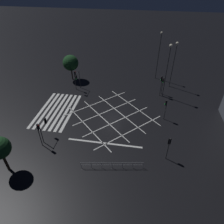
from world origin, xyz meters
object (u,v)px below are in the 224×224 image
object	(u,v)px
traffic_light_ne_main	(169,144)
street_tree_near	(71,63)
traffic_light_se_cross	(39,131)
street_lamp_east	(175,56)
traffic_light_sw_cross	(75,76)
street_lamp_far	(159,50)
traffic_light_nw_cross	(161,82)
traffic_light_se_main	(44,125)
traffic_light_nw_main	(163,83)
traffic_light_sw_main	(78,78)
traffic_light_median_north	(166,106)
street_lamp_west	(169,60)

from	to	relation	value
traffic_light_ne_main	street_tree_near	size ratio (longest dim) A/B	0.65
traffic_light_se_cross	street_lamp_east	size ratio (longest dim) A/B	0.42
traffic_light_sw_cross	street_tree_near	distance (m)	4.93
street_lamp_far	traffic_light_nw_cross	bearing A→B (deg)	5.15
traffic_light_se_main	traffic_light_se_cross	bearing A→B (deg)	-175.36
traffic_light_ne_main	traffic_light_nw_main	distance (m)	16.80
traffic_light_se_main	traffic_light_ne_main	bearing A→B (deg)	-93.74
traffic_light_nw_cross	traffic_light_ne_main	distance (m)	16.17
traffic_light_se_main	street_tree_near	bearing A→B (deg)	6.68
traffic_light_nw_main	traffic_light_se_main	world-z (taller)	traffic_light_nw_main
traffic_light_sw_main	traffic_light_ne_main	bearing A→B (deg)	47.46
traffic_light_median_north	street_lamp_east	size ratio (longest dim) A/B	0.40
street_tree_near	traffic_light_sw_main	bearing A→B (deg)	32.21
traffic_light_se_main	street_lamp_west	size ratio (longest dim) A/B	0.32
traffic_light_nw_main	street_tree_near	distance (m)	20.01
traffic_light_se_cross	traffic_light_nw_main	size ratio (longest dim) A/B	1.12
traffic_light_ne_main	traffic_light_se_main	bearing A→B (deg)	86.26
traffic_light_nw_main	traffic_light_sw_cross	world-z (taller)	traffic_light_sw_cross
traffic_light_ne_main	street_lamp_far	world-z (taller)	street_lamp_far
traffic_light_sw_cross	traffic_light_median_north	bearing A→B (deg)	-22.50
traffic_light_se_cross	traffic_light_sw_cross	size ratio (longest dim) A/B	0.96
traffic_light_sw_main	street_tree_near	xyz separation A→B (m)	(-4.58, -2.89, 1.01)
traffic_light_sw_main	traffic_light_median_north	bearing A→B (deg)	67.71
traffic_light_sw_main	street_lamp_east	distance (m)	19.61
traffic_light_nw_main	traffic_light_sw_cross	xyz separation A→B (m)	(0.97, -17.41, 0.42)
traffic_light_nw_cross	street_lamp_east	world-z (taller)	street_lamp_east
traffic_light_ne_main	traffic_light_se_cross	xyz separation A→B (m)	(0.49, -17.44, 0.22)
traffic_light_ne_main	traffic_light_se_cross	size ratio (longest dim) A/B	0.92
traffic_light_nw_main	street_lamp_west	distance (m)	5.02
traffic_light_sw_cross	street_lamp_west	size ratio (longest dim) A/B	0.40
traffic_light_ne_main	traffic_light_median_north	bearing A→B (deg)	-0.09
traffic_light_sw_cross	street_lamp_far	distance (m)	18.49
traffic_light_ne_main	traffic_light_sw_cross	size ratio (longest dim) A/B	0.88
traffic_light_ne_main	traffic_light_nw_main	size ratio (longest dim) A/B	1.03
street_lamp_far	traffic_light_se_cross	bearing A→B (deg)	-33.97
street_tree_near	street_lamp_far	bearing A→B (deg)	100.83
traffic_light_median_north	street_tree_near	bearing A→B (deg)	-30.18
traffic_light_nw_main	street_lamp_west	bearing A→B (deg)	17.97
traffic_light_median_north	street_tree_near	size ratio (longest dim) A/B	0.68
traffic_light_ne_main	street_lamp_west	xyz separation A→B (m)	(-16.09, 0.13, 4.89)
traffic_light_sw_cross	street_lamp_west	xyz separation A→B (m)	(-0.26, 17.64, 4.55)
traffic_light_nw_main	street_lamp_east	size ratio (longest dim) A/B	0.38
traffic_light_se_cross	traffic_light_sw_main	bearing A→B (deg)	88.08
street_lamp_west	traffic_light_se_main	bearing A→B (deg)	-49.84
traffic_light_median_north	traffic_light_sw_main	xyz separation A→B (m)	(-6.94, -16.92, 0.18)
street_lamp_west	street_lamp_far	xyz separation A→B (m)	(-7.57, -1.29, -0.86)
traffic_light_se_main	street_lamp_east	world-z (taller)	street_lamp_east
traffic_light_se_cross	traffic_light_nw_main	xyz separation A→B (m)	(-17.29, 17.34, -0.29)
traffic_light_ne_main	street_lamp_east	xyz separation A→B (m)	(-20.30, 1.72, 4.06)
traffic_light_nw_cross	traffic_light_se_cross	size ratio (longest dim) A/B	1.07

